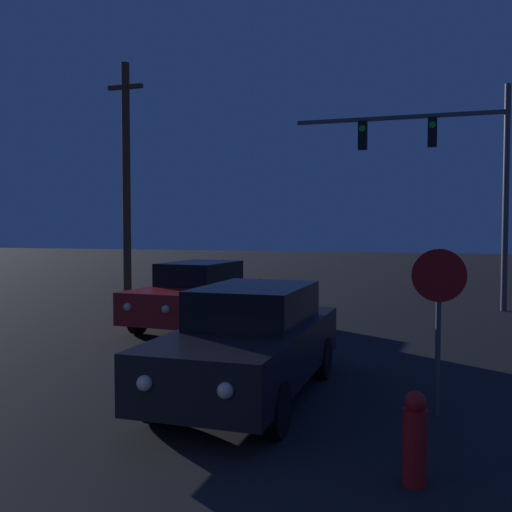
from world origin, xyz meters
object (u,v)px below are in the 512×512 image
(fire_hydrant, at_px, (415,439))
(traffic_signal_mast, at_px, (448,161))
(car_near, at_px, (252,341))
(car_far, at_px, (197,294))
(utility_pole, at_px, (126,179))
(stop_sign, at_px, (439,300))

(fire_hydrant, bearing_deg, traffic_signal_mast, 87.42)
(car_near, xyz_separation_m, fire_hydrant, (2.40, -2.33, -0.38))
(car_far, bearing_deg, traffic_signal_mast, -134.93)
(car_far, xyz_separation_m, utility_pole, (-4.33, 4.04, 3.35))
(traffic_signal_mast, bearing_deg, utility_pole, -173.15)
(car_near, relative_size, stop_sign, 2.11)
(car_far, relative_size, traffic_signal_mast, 0.70)
(traffic_signal_mast, xyz_separation_m, utility_pole, (-10.51, -1.26, -0.41))
(traffic_signal_mast, height_order, stop_sign, traffic_signal_mast)
(fire_hydrant, bearing_deg, car_near, 135.83)
(stop_sign, relative_size, utility_pole, 0.27)
(traffic_signal_mast, bearing_deg, car_near, -105.59)
(car_near, distance_m, fire_hydrant, 3.37)
(stop_sign, height_order, utility_pole, utility_pole)
(utility_pole, bearing_deg, car_far, -43.07)
(utility_pole, xyz_separation_m, fire_hydrant, (9.92, -11.79, -3.73))
(utility_pole, bearing_deg, traffic_signal_mast, 6.85)
(car_far, relative_size, utility_pole, 0.59)
(car_near, bearing_deg, fire_hydrant, 136.41)
(stop_sign, relative_size, fire_hydrant, 2.41)
(car_near, distance_m, stop_sign, 2.73)
(traffic_signal_mast, bearing_deg, stop_sign, -91.90)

